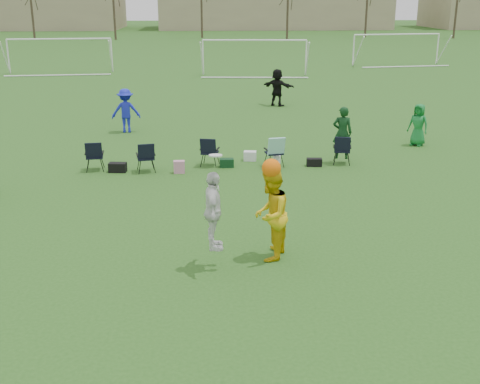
{
  "coord_description": "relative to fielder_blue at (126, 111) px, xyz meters",
  "views": [
    {
      "loc": [
        0.68,
        -11.2,
        5.39
      ],
      "look_at": [
        1.35,
        1.4,
        1.25
      ],
      "focal_mm": 45.0,
      "sensor_mm": 36.0,
      "label": 1
    }
  ],
  "objects": [
    {
      "name": "goal_right",
      "position": [
        18.7,
        24.57,
        1.03
      ],
      "size": [
        7.35,
        1.14,
        2.46
      ],
      "rotation": [
        0.0,
        0.0,
        0.14
      ],
      "color": "white",
      "rests_on": "ground"
    },
    {
      "name": "fielder_blue",
      "position": [
        0.0,
        0.0,
        0.0
      ],
      "size": [
        1.22,
        0.78,
        1.79
      ],
      "primitive_type": "imported",
      "rotation": [
        0.0,
        0.0,
        3.25
      ],
      "color": "#1923C1",
      "rests_on": "ground"
    },
    {
      "name": "ground",
      "position": [
        2.7,
        -13.43,
        -0.89
      ],
      "size": [
        260.0,
        260.0,
        0.0
      ],
      "primitive_type": "plane",
      "color": "#255219",
      "rests_on": "ground"
    },
    {
      "name": "goal_left",
      "position": [
        -7.3,
        20.57,
        1.03
      ],
      "size": [
        7.39,
        0.76,
        2.46
      ],
      "rotation": [
        0.0,
        0.0,
        0.09
      ],
      "color": "white",
      "rests_on": "ground"
    },
    {
      "name": "fielder_black",
      "position": [
        6.9,
        5.91,
        0.04
      ],
      "size": [
        1.74,
        1.45,
        1.87
      ],
      "primitive_type": "imported",
      "rotation": [
        0.0,
        0.0,
        2.53
      ],
      "color": "black",
      "rests_on": "ground"
    },
    {
      "name": "goal_mid",
      "position": [
        6.7,
        18.57,
        1.03
      ],
      "size": [
        7.4,
        0.63,
        2.46
      ],
      "rotation": [
        0.0,
        0.0,
        -0.07
      ],
      "color": "white",
      "rests_on": "ground"
    },
    {
      "name": "center_contest",
      "position": [
        4.3,
        -12.94,
        0.21
      ],
      "size": [
        1.93,
        1.5,
        2.43
      ],
      "color": "white",
      "rests_on": "ground"
    },
    {
      "name": "sideline_setup",
      "position": [
        4.42,
        -5.48,
        -0.33
      ],
      "size": [
        8.82,
        1.71,
        1.91
      ],
      "color": "#0E3415",
      "rests_on": "ground"
    },
    {
      "name": "fielder_green_far",
      "position": [
        11.22,
        -2.9,
        -0.11
      ],
      "size": [
        0.9,
        0.89,
        1.57
      ],
      "primitive_type": "imported",
      "rotation": [
        0.0,
        0.0,
        -0.75
      ],
      "color": "#14742E",
      "rests_on": "ground"
    }
  ]
}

